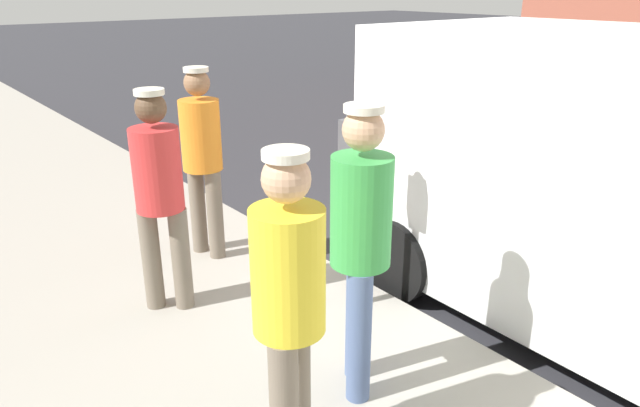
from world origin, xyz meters
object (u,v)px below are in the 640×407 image
(pedestrian_in_orange, at_px, (202,152))
(pedestrian_in_yellow, at_px, (289,300))
(pedestrian_in_red, at_px, (159,189))
(parking_meter_near, at_px, (353,177))
(pedestrian_in_green, at_px, (361,237))

(pedestrian_in_orange, bearing_deg, pedestrian_in_yellow, 70.54)
(pedestrian_in_yellow, bearing_deg, pedestrian_in_red, -96.06)
(parking_meter_near, xyz_separation_m, pedestrian_in_red, (1.07, -0.86, -0.09))
(parking_meter_near, height_order, pedestrian_in_orange, pedestrian_in_orange)
(pedestrian_in_green, relative_size, pedestrian_in_red, 1.05)
(parking_meter_near, bearing_deg, pedestrian_in_yellow, 37.60)
(parking_meter_near, distance_m, pedestrian_in_green, 0.94)
(pedestrian_in_orange, distance_m, pedestrian_in_red, 0.93)
(pedestrian_in_yellow, height_order, pedestrian_in_green, pedestrian_in_green)
(pedestrian_in_orange, bearing_deg, pedestrian_in_green, 84.75)
(parking_meter_near, relative_size, pedestrian_in_green, 0.88)
(pedestrian_in_yellow, distance_m, pedestrian_in_green, 0.71)
(parking_meter_near, relative_size, pedestrian_in_orange, 0.91)
(parking_meter_near, xyz_separation_m, pedestrian_in_green, (0.60, 0.73, -0.04))
(pedestrian_in_yellow, relative_size, pedestrian_in_red, 1.01)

